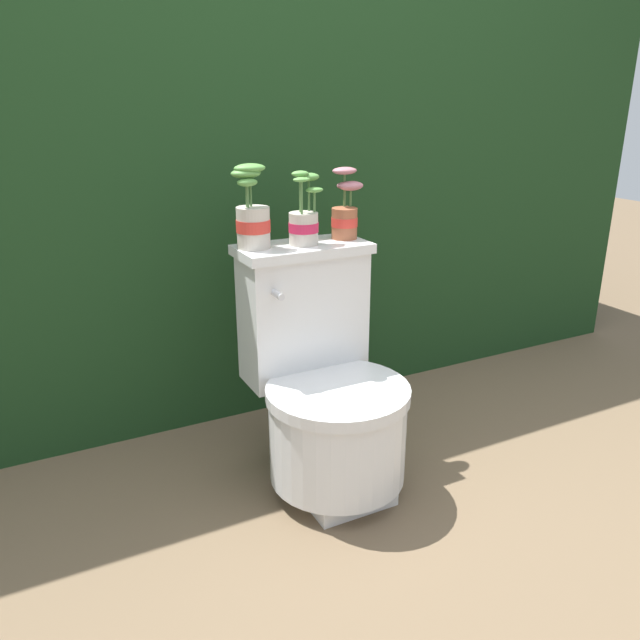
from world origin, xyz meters
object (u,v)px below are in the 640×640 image
at_px(potted_plant_midleft, 304,221).
at_px(potted_plant_middle, 345,212).
at_px(toilet, 325,391).
at_px(potted_plant_left, 252,216).

relative_size(potted_plant_midleft, potted_plant_middle, 1.00).
distance_m(toilet, potted_plant_left, 0.58).
distance_m(toilet, potted_plant_middle, 0.57).
relative_size(toilet, potted_plant_midleft, 3.35).
relative_size(potted_plant_left, potted_plant_midleft, 1.11).
xyz_separation_m(toilet, potted_plant_left, (-0.15, 0.18, 0.53)).
relative_size(toilet, potted_plant_middle, 3.36).
xyz_separation_m(potted_plant_left, potted_plant_middle, (0.32, -0.00, -0.01)).
xyz_separation_m(toilet, potted_plant_middle, (0.16, 0.18, 0.52)).
distance_m(potted_plant_left, potted_plant_midleft, 0.16).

